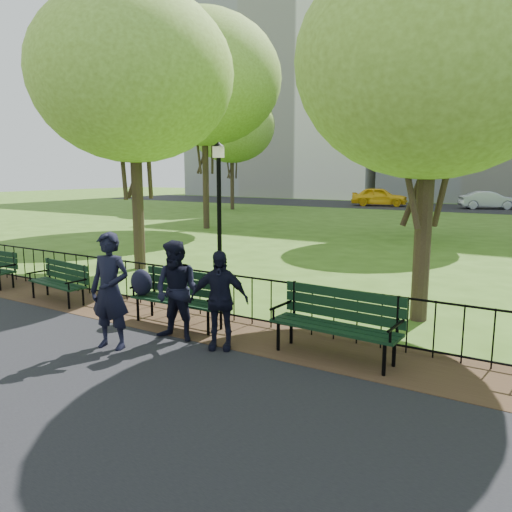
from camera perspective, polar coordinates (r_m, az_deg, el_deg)
The scene contains 19 objects.
ground at distance 8.08m, azimuth -11.87°, elevation -10.67°, with size 120.00×120.00×0.00m, color #3A5C18.
dirt_strip at distance 9.15m, azimuth -5.34°, elevation -7.96°, with size 60.00×1.60×0.01m, color #352415.
far_street at distance 40.88m, azimuth 24.33°, elevation 4.93°, with size 70.00×9.00×0.01m, color black.
iron_fence at distance 9.41m, azimuth -3.55°, elevation -4.37°, with size 24.06×0.06×1.00m.
apartment_west at distance 60.87m, azimuth 4.90°, elevation 19.31°, with size 22.00×15.00×26.00m, color white.
park_bench_main at distance 9.34m, azimuth -10.64°, elevation -3.55°, with size 1.95×0.60×1.06m.
park_bench_left_a at distance 11.48m, azimuth -21.42°, elevation -2.31°, with size 1.68×0.69×0.93m.
park_bench_right_a at distance 7.61m, azimuth 9.34°, elevation -6.81°, with size 2.00×0.71×1.12m.
lamppost at distance 13.24m, azimuth -4.24°, elevation 5.94°, with size 0.32×0.32×3.53m.
tree_near_w at distance 14.76m, azimuth -13.91°, elevation 19.37°, with size 5.52×5.52×7.69m.
tree_near_e at distance 9.80m, azimuth 19.54°, elevation 20.22°, with size 4.82×4.82×6.72m.
tree_mid_w at distance 24.93m, azimuth -5.96°, elevation 19.50°, with size 7.29×7.29×10.16m.
tree_far_c at distance 21.88m, azimuth 19.39°, elevation 15.86°, with size 5.52×5.52×7.69m.
tree_far_w at distance 36.96m, azimuth -2.79°, elevation 14.63°, with size 6.18×6.18×8.61m.
person_left at distance 8.13m, azimuth -16.33°, elevation -3.84°, with size 0.67×0.44×1.85m, color black.
person_mid at distance 8.28m, azimuth -9.02°, elevation -3.97°, with size 0.81×0.42×1.66m, color black.
person_right at distance 7.83m, azimuth -4.22°, elevation -5.03°, with size 0.92×0.38×1.57m, color black.
taxi at distance 41.60m, azimuth 13.92°, elevation 6.61°, with size 1.77×4.39×1.50m, color yellow.
sedan_silver at distance 40.85m, azimuth 25.00°, elevation 5.82°, with size 1.40×4.01×1.32m, color #A5A8AD.
Camera 1 is at (5.29, -5.44, 2.78)m, focal length 35.00 mm.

